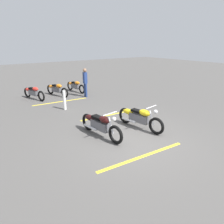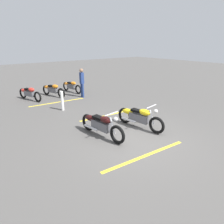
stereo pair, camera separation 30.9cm
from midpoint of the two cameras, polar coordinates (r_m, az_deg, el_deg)
The scene contains 11 objects.
ground_plane at distance 7.33m, azimuth 7.02°, elevation -7.49°, with size 60.00×60.00×0.00m, color #514F4C.
motorcycle_bright_foreground at distance 8.05m, azimuth 8.73°, elevation -1.47°, with size 2.22×0.70×1.04m.
motorcycle_dark_foreground at distance 7.29m, azimuth -2.36°, elevation -3.52°, with size 2.22×0.67×1.04m.
motorcycle_row_far_left at distance 14.19m, azimuth -9.89°, elevation 7.41°, with size 2.01×0.46×0.76m.
motorcycle_row_left at distance 13.35m, azimuth -14.95°, elevation 6.36°, with size 2.04×0.70×0.79m.
motorcycle_row_center at distance 12.95m, azimuth -20.98°, elevation 5.31°, with size 2.01×0.73×0.78m.
bystander_near_row at distance 12.61m, azimuth -6.98°, elevation 8.74°, with size 0.30×0.23×1.78m.
bollard_post at distance 10.39m, azimuth -12.62°, elevation 3.28°, with size 0.14×0.14×0.99m, color white.
parking_stripe_near at distance 6.33m, azimuth 10.33°, elevation -12.34°, with size 3.20×0.12×0.01m, color yellow.
parking_stripe_mid at distance 9.58m, azimuth 0.80°, elevation -0.72°, with size 3.20×0.12×0.01m, color yellow.
parking_stripe_far at distance 12.00m, azimuth -13.74°, elevation 2.91°, with size 3.20×0.12×0.01m, color yellow.
Camera 1 is at (-4.86, 4.37, 3.30)m, focal length 31.96 mm.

